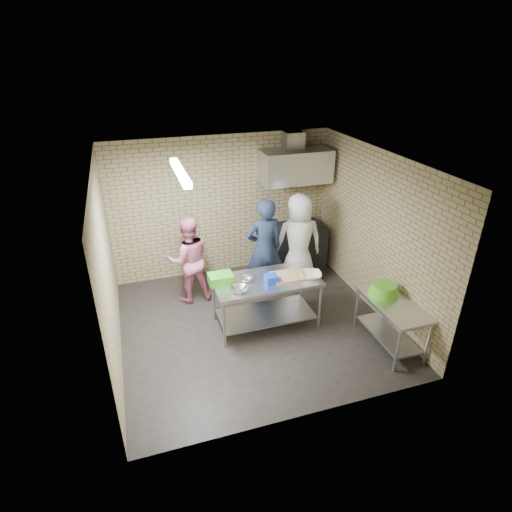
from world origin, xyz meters
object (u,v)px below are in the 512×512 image
(green_crate, at_px, (221,279))
(side_counter, at_px, (390,324))
(bottle_red, at_px, (294,167))
(woman_pink, at_px, (189,260))
(woman_white, at_px, (299,241))
(prep_table, at_px, (266,302))
(stove, at_px, (293,247))
(green_basin, at_px, (384,289))
(bottle_green, at_px, (313,166))
(blue_tub, at_px, (271,279))
(man_navy, at_px, (264,249))

(green_crate, bearing_deg, side_counter, -27.34)
(bottle_red, relative_size, woman_pink, 0.11)
(woman_white, bearing_deg, bottle_red, -95.85)
(side_counter, bearing_deg, bottle_red, 97.62)
(prep_table, distance_m, stove, 2.04)
(green_basin, xyz_separation_m, bottle_green, (0.02, 2.74, 1.18))
(bottle_green, distance_m, woman_pink, 3.01)
(blue_tub, xyz_separation_m, woman_white, (0.94, 1.14, 0.00))
(stove, bearing_deg, man_navy, -138.42)
(bottle_green, xyz_separation_m, woman_pink, (-2.63, -0.80, -1.23))
(green_crate, relative_size, woman_pink, 0.23)
(green_crate, bearing_deg, woman_white, 28.69)
(woman_pink, bearing_deg, stove, -167.77)
(side_counter, relative_size, man_navy, 0.65)
(woman_white, bearing_deg, green_basin, 115.84)
(stove, relative_size, green_basin, 2.61)
(side_counter, height_order, man_navy, man_navy)
(green_crate, height_order, man_navy, man_navy)
(prep_table, relative_size, man_navy, 0.91)
(blue_tub, relative_size, woman_pink, 0.12)
(prep_table, height_order, man_navy, man_navy)
(woman_pink, bearing_deg, man_navy, 167.84)
(bottle_green, xyz_separation_m, woman_white, (-0.62, -0.87, -1.12))
(side_counter, xyz_separation_m, woman_pink, (-2.63, 2.19, 0.41))
(green_crate, xyz_separation_m, woman_white, (1.69, 0.92, -0.01))
(stove, relative_size, green_crate, 3.24)
(bottle_green, height_order, woman_white, bottle_green)
(green_crate, relative_size, woman_white, 0.21)
(man_navy, relative_size, woman_white, 1.03)
(man_navy, bearing_deg, blue_tub, 76.30)
(man_navy, bearing_deg, bottle_red, -133.63)
(stove, xyz_separation_m, blue_tub, (-1.11, -1.78, 0.44))
(side_counter, height_order, blue_tub, blue_tub)
(green_crate, relative_size, blue_tub, 2.00)
(prep_table, height_order, bottle_green, bottle_green)
(green_basin, bearing_deg, prep_table, 152.60)
(green_crate, height_order, bottle_green, bottle_green)
(stove, relative_size, bottle_red, 6.67)
(green_basin, height_order, bottle_green, bottle_green)
(side_counter, bearing_deg, blue_tub, 148.00)
(bottle_green, height_order, man_navy, bottle_green)
(bottle_red, bearing_deg, green_basin, -82.10)
(side_counter, distance_m, bottle_red, 3.44)
(green_basin, distance_m, bottle_green, 2.98)
(side_counter, distance_m, woman_white, 2.27)
(stove, bearing_deg, green_basin, -80.24)
(green_basin, bearing_deg, woman_pink, 143.37)
(green_basin, relative_size, woman_white, 0.26)
(green_crate, distance_m, woman_pink, 1.06)
(prep_table, xyz_separation_m, woman_pink, (-1.03, 1.12, 0.37))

